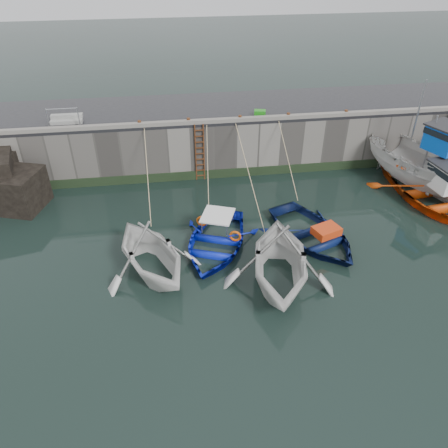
{
  "coord_description": "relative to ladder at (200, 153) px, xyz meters",
  "views": [
    {
      "loc": [
        -3.7,
        -11.33,
        11.76
      ],
      "look_at": [
        -1.57,
        3.72,
        1.2
      ],
      "focal_mm": 35.0,
      "sensor_mm": 36.0,
      "label": 1
    }
  ],
  "objects": [
    {
      "name": "ground",
      "position": [
        2.0,
        -9.91,
        -1.59
      ],
      "size": [
        120.0,
        120.0,
        0.0
      ],
      "primitive_type": "plane",
      "color": "black",
      "rests_on": "ground"
    },
    {
      "name": "quay_back",
      "position": [
        2.0,
        2.59,
        -0.09
      ],
      "size": [
        30.0,
        5.0,
        3.0
      ],
      "primitive_type": "cube",
      "color": "slate",
      "rests_on": "ground"
    },
    {
      "name": "road_back",
      "position": [
        2.0,
        2.59,
        1.49
      ],
      "size": [
        30.0,
        5.0,
        0.16
      ],
      "primitive_type": "cube",
      "color": "black",
      "rests_on": "quay_back"
    },
    {
      "name": "kerb_back",
      "position": [
        2.0,
        0.24,
        1.67
      ],
      "size": [
        30.0,
        0.3,
        0.2
      ],
      "primitive_type": "cube",
      "color": "slate",
      "rests_on": "road_back"
    },
    {
      "name": "algae_back",
      "position": [
        2.0,
        0.05,
        -1.34
      ],
      "size": [
        30.0,
        0.08,
        0.5
      ],
      "primitive_type": "cube",
      "color": "black",
      "rests_on": "ground"
    },
    {
      "name": "ladder",
      "position": [
        0.0,
        0.0,
        0.0
      ],
      "size": [
        0.51,
        0.08,
        3.2
      ],
      "color": "#3F1E0F",
      "rests_on": "ground"
    },
    {
      "name": "boat_near_white",
      "position": [
        -2.7,
        -7.43,
        -1.59
      ],
      "size": [
        5.84,
        6.17,
        2.56
      ],
      "primitive_type": "imported",
      "rotation": [
        0.0,
        0.0,
        0.43
      ],
      "color": "silver",
      "rests_on": "ground"
    },
    {
      "name": "boat_near_white_rope",
      "position": [
        -2.7,
        -2.42,
        -1.59
      ],
      "size": [
        0.04,
        5.65,
        3.1
      ],
      "primitive_type": null,
      "color": "tan",
      "rests_on": "ground"
    },
    {
      "name": "boat_near_blue",
      "position": [
        0.05,
        -6.14,
        -1.59
      ],
      "size": [
        5.1,
        5.93,
        1.03
      ],
      "primitive_type": "imported",
      "rotation": [
        0.0,
        0.0,
        -0.36
      ],
      "color": "#0C1FC1",
      "rests_on": "ground"
    },
    {
      "name": "boat_near_blue_rope",
      "position": [
        0.05,
        -1.78,
        -1.59
      ],
      "size": [
        0.04,
        4.54,
        3.1
      ],
      "primitive_type": null,
      "color": "tan",
      "rests_on": "ground"
    },
    {
      "name": "boat_near_blacktrim",
      "position": [
        2.25,
        -8.7,
        -1.59
      ],
      "size": [
        5.53,
        6.1,
        2.8
      ],
      "primitive_type": "imported",
      "rotation": [
        0.0,
        0.0,
        -0.2
      ],
      "color": "silver",
      "rests_on": "ground"
    },
    {
      "name": "boat_near_blacktrim_rope",
      "position": [
        2.25,
        -3.06,
        -1.59
      ],
      "size": [
        0.04,
        6.8,
        3.1
      ],
      "primitive_type": null,
      "color": "tan",
      "rests_on": "ground"
    },
    {
      "name": "boat_near_navy",
      "position": [
        4.45,
        -6.19,
        -1.59
      ],
      "size": [
        5.22,
        6.09,
        1.06
      ],
      "primitive_type": "imported",
      "rotation": [
        0.0,
        0.0,
        0.35
      ],
      "color": "#0B1745",
      "rests_on": "ground"
    },
    {
      "name": "boat_near_navy_rope",
      "position": [
        4.45,
        -1.8,
        -1.59
      ],
      "size": [
        0.04,
        4.59,
        3.1
      ],
      "primitive_type": null,
      "color": "tan",
      "rests_on": "ground"
    },
    {
      "name": "boat_far_white",
      "position": [
        11.51,
        -2.62,
        -0.42
      ],
      "size": [
        5.38,
        7.77,
        5.81
      ],
      "rotation": [
        0.0,
        0.0,
        0.4
      ],
      "color": "silver",
      "rests_on": "ground"
    },
    {
      "name": "boat_far_orange",
      "position": [
        11.51,
        -3.89,
        -1.14
      ],
      "size": [
        5.79,
        7.47,
        4.42
      ],
      "rotation": [
        0.0,
        0.0,
        0.13
      ],
      "color": "#DA460B",
      "rests_on": "ground"
    },
    {
      "name": "fish_crate",
      "position": [
        3.39,
        0.93,
        1.71
      ],
      "size": [
        0.68,
        0.51,
        0.28
      ],
      "primitive_type": "cube",
      "rotation": [
        0.0,
        0.0,
        -0.23
      ],
      "color": "#1F8919",
      "rests_on": "road_back"
    },
    {
      "name": "railing",
      "position": [
        -6.75,
        1.33,
        1.77
      ],
      "size": [
        1.6,
        1.05,
        1.0
      ],
      "color": "#A5A8AD",
      "rests_on": "road_back"
    },
    {
      "name": "bollard_a",
      "position": [
        -3.0,
        0.34,
        1.71
      ],
      "size": [
        0.18,
        0.18,
        0.28
      ],
      "primitive_type": "cylinder",
      "color": "#3F1E0F",
      "rests_on": "road_back"
    },
    {
      "name": "bollard_b",
      "position": [
        -0.5,
        0.34,
        1.71
      ],
      "size": [
        0.18,
        0.18,
        0.28
      ],
      "primitive_type": "cylinder",
      "color": "#3F1E0F",
      "rests_on": "road_back"
    },
    {
      "name": "bollard_c",
      "position": [
        2.2,
        0.34,
        1.71
      ],
      "size": [
        0.18,
        0.18,
        0.28
      ],
      "primitive_type": "cylinder",
      "color": "#3F1E0F",
      "rests_on": "road_back"
    },
    {
      "name": "bollard_d",
      "position": [
        4.8,
        0.34,
        1.71
      ],
      "size": [
        0.18,
        0.18,
        0.28
      ],
      "primitive_type": "cylinder",
      "color": "#3F1E0F",
      "rests_on": "road_back"
    },
    {
      "name": "bollard_e",
      "position": [
        8.0,
        0.34,
        1.71
      ],
      "size": [
        0.18,
        0.18,
        0.28
      ],
      "primitive_type": "cylinder",
      "color": "#3F1E0F",
      "rests_on": "road_back"
    }
  ]
}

